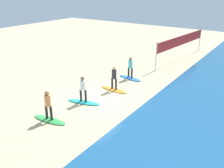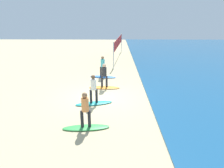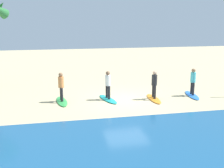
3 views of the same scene
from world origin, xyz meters
name	(u,v)px [view 2 (image 2 of 3)]	position (x,y,z in m)	size (l,w,h in m)	color
ground_plane	(99,97)	(0.00, 0.00, 0.00)	(60.00, 60.00, 0.00)	#CCB789
surfboard_blue	(103,77)	(-4.22, 0.00, 0.04)	(2.10, 0.56, 0.09)	blue
surfer_blue	(103,65)	(-4.22, 0.00, 1.04)	(0.32, 0.46, 1.64)	#232328
surfboard_orange	(104,88)	(-1.62, 0.25, 0.04)	(2.10, 0.56, 0.09)	orange
surfer_orange	(104,74)	(-1.62, 0.25, 1.04)	(0.32, 0.46, 1.64)	#232328
surfboard_teal	(94,103)	(1.07, -0.21, 0.04)	(2.10, 0.56, 0.09)	teal
surfer_teal	(93,87)	(1.07, -0.21, 1.04)	(0.32, 0.45, 1.64)	#232328
surfboard_green	(86,128)	(3.76, -0.30, 0.04)	(2.10, 0.56, 0.09)	green
surfer_green	(85,107)	(3.76, -0.30, 1.04)	(0.32, 0.46, 1.64)	#232328
volleyball_net	(118,43)	(-11.47, 1.31, 1.79)	(9.05, 1.07, 2.50)	silver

